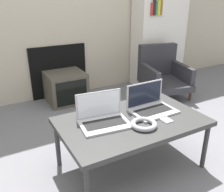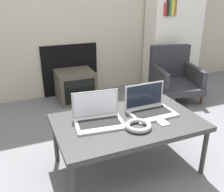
% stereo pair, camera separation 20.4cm
% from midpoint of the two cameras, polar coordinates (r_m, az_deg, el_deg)
% --- Properties ---
extents(table, '(1.06, 0.65, 0.41)m').
position_cam_midpoint_polar(table, '(1.85, 6.81, -6.53)').
color(table, '#333333').
rests_on(table, ground_plane).
extents(laptop_left, '(0.37, 0.28, 0.21)m').
position_cam_midpoint_polar(laptop_left, '(1.78, 0.06, -4.82)').
color(laptop_left, '#B2B2B7').
rests_on(laptop_left, table).
extents(laptop_right, '(0.35, 0.25, 0.21)m').
position_cam_midpoint_polar(laptop_right, '(1.97, 11.46, -2.53)').
color(laptop_right, '#B2B2B7').
rests_on(laptop_right, table).
extents(headphones, '(0.19, 0.19, 0.04)m').
position_cam_midpoint_polar(headphones, '(1.74, 9.40, -6.83)').
color(headphones, gray).
rests_on(headphones, table).
extents(phone, '(0.07, 0.12, 0.01)m').
position_cam_midpoint_polar(phone, '(1.86, 14.36, -5.77)').
color(phone, silver).
rests_on(phone, table).
extents(tv, '(0.46, 0.44, 0.37)m').
position_cam_midpoint_polar(tv, '(3.17, -6.55, 2.33)').
color(tv, '#4C473D').
rests_on(tv, ground_plane).
extents(armchair, '(0.65, 0.73, 0.64)m').
position_cam_midpoint_polar(armchair, '(3.35, 15.58, 4.74)').
color(armchair, '#2D2D33').
rests_on(armchair, ground_plane).
extents(bookshelf, '(0.78, 0.32, 1.82)m').
position_cam_midpoint_polar(bookshelf, '(3.74, 15.69, 16.13)').
color(bookshelf, silver).
rests_on(bookshelf, ground_plane).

